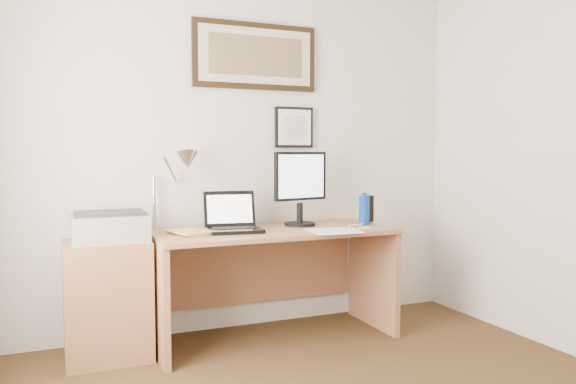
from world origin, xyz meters
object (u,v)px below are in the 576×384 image
desk (269,262)px  side_cabinet (108,300)px  water_bottle (364,210)px  printer (110,226)px  book (176,234)px  laptop (233,222)px  lcd_monitor (300,185)px

desk → side_cabinet: bearing=-178.1°
water_bottle → printer: (-1.73, 0.07, -0.04)m
side_cabinet → water_bottle: 1.82m
printer → water_bottle: bearing=-2.4°
desk → printer: printer is taller
water_bottle → desk: 0.77m
book → laptop: size_ratio=0.78×
water_bottle → lcd_monitor: size_ratio=0.40×
book → printer: size_ratio=0.66×
water_bottle → lcd_monitor: 0.49m
side_cabinet → desk: size_ratio=0.46×
desk → lcd_monitor: bearing=3.0°
book → desk: bearing=9.2°
side_cabinet → printer: (0.02, -0.01, 0.45)m
side_cabinet → water_bottle: size_ratio=3.50×
laptop → book: bearing=-174.7°
book → lcd_monitor: (0.91, 0.12, 0.28)m
desk → laptop: size_ratio=4.35×
desk → printer: bearing=-177.4°
book → printer: printer is taller
book → desk: (0.66, 0.11, -0.25)m
water_bottle → printer: water_bottle is taller
desk → lcd_monitor: (0.24, 0.01, 0.53)m
side_cabinet → book: book is taller
desk → laptop: laptop is taller
side_cabinet → water_bottle: bearing=-2.8°
side_cabinet → lcd_monitor: 1.48m
desk → laptop: 0.41m
laptop → lcd_monitor: lcd_monitor is taller
side_cabinet → book: 0.57m
side_cabinet → laptop: bearing=-2.6°
side_cabinet → water_bottle: water_bottle is taller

